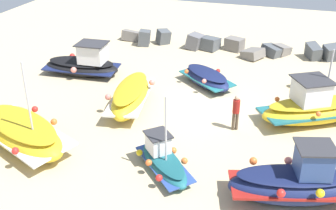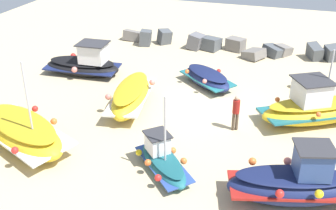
# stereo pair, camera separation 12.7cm
# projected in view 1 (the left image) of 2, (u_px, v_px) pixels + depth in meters

# --- Properties ---
(ground_plane) EXTENTS (44.32, 44.32, 0.00)m
(ground_plane) POSITION_uv_depth(u_px,v_px,m) (210.00, 105.00, 21.38)
(ground_plane) COLOR #C6B289
(fishing_boat_0) EXTENTS (5.65, 4.11, 4.15)m
(fishing_boat_0) POSITION_uv_depth(u_px,v_px,m) (22.00, 133.00, 17.58)
(fishing_boat_0) COLOR gold
(fishing_boat_0) RESTS_ON ground_plane
(fishing_boat_1) EXTENTS (5.45, 4.37, 3.63)m
(fishing_boat_1) POSITION_uv_depth(u_px,v_px,m) (313.00, 108.00, 19.48)
(fishing_boat_1) COLOR gold
(fishing_boat_1) RESTS_ON ground_plane
(fishing_boat_2) EXTENTS (2.31, 4.87, 1.29)m
(fishing_boat_2) POSITION_uv_depth(u_px,v_px,m) (131.00, 96.00, 20.79)
(fishing_boat_2) COLOR gold
(fishing_boat_2) RESTS_ON ground_plane
(fishing_boat_3) EXTENTS (4.73, 2.73, 2.24)m
(fishing_boat_3) POSITION_uv_depth(u_px,v_px,m) (295.00, 183.00, 14.39)
(fishing_boat_3) COLOR navy
(fishing_boat_3) RESTS_ON ground_plane
(fishing_boat_4) EXTENTS (4.67, 2.43, 2.06)m
(fishing_boat_4) POSITION_uv_depth(u_px,v_px,m) (84.00, 64.00, 24.72)
(fishing_boat_4) COLOR black
(fishing_boat_4) RESTS_ON ground_plane
(fishing_boat_5) EXTENTS (3.10, 3.19, 3.33)m
(fishing_boat_5) POSITION_uv_depth(u_px,v_px,m) (163.00, 160.00, 16.13)
(fishing_boat_5) COLOR #1E6670
(fishing_boat_5) RESTS_ON ground_plane
(fishing_boat_6) EXTENTS (3.67, 3.42, 0.92)m
(fishing_boat_6) POSITION_uv_depth(u_px,v_px,m) (207.00, 78.00, 23.32)
(fishing_boat_6) COLOR navy
(fishing_boat_6) RESTS_ON ground_plane
(person_walking) EXTENTS (0.32, 0.32, 1.72)m
(person_walking) POSITION_uv_depth(u_px,v_px,m) (236.00, 110.00, 18.70)
(person_walking) COLOR brown
(person_walking) RESTS_ON ground_plane
(breakwater_rocks) EXTENTS (16.66, 2.92, 1.25)m
(breakwater_rocks) POSITION_uv_depth(u_px,v_px,m) (240.00, 46.00, 28.34)
(breakwater_rocks) COLOR slate
(breakwater_rocks) RESTS_ON ground_plane
(mooring_buoy_0) EXTENTS (0.52, 0.52, 0.64)m
(mooring_buoy_0) POSITION_uv_depth(u_px,v_px,m) (297.00, 81.00, 23.12)
(mooring_buoy_0) COLOR #3F3F42
(mooring_buoy_0) RESTS_ON ground_plane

